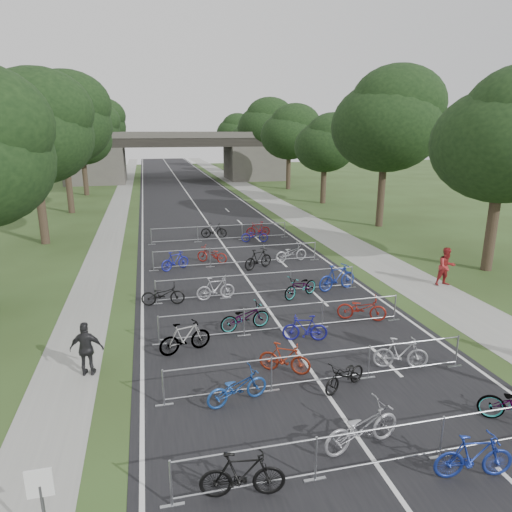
{
  "coord_description": "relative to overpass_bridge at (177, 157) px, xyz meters",
  "views": [
    {
      "loc": [
        -4.71,
        -4.13,
        7.37
      ],
      "look_at": [
        0.55,
        17.8,
        1.1
      ],
      "focal_mm": 32.0,
      "sensor_mm": 36.0,
      "label": 1
    }
  ],
  "objects": [
    {
      "name": "tree_right_2",
      "position": [
        13.11,
        -25.07,
        2.41
      ],
      "size": [
        6.16,
        6.16,
        9.39
      ],
      "color": "#33261C",
      "rests_on": "ground"
    },
    {
      "name": "tree_right_4",
      "position": [
        13.11,
        -1.07,
        4.37
      ],
      "size": [
        8.18,
        8.18,
        12.47
      ],
      "color": "#33261C",
      "rests_on": "ground"
    },
    {
      "name": "barrier_row_6",
      "position": [
        0.0,
        -39.0,
        -2.99
      ],
      "size": [
        9.7,
        0.08,
        1.1
      ],
      "color": "#9DA0A5",
      "rests_on": "ground"
    },
    {
      "name": "tree_right_1",
      "position": [
        13.11,
        -37.07,
        4.37
      ],
      "size": [
        8.18,
        8.18,
        12.47
      ],
      "color": "#33261C",
      "rests_on": "ground"
    },
    {
      "name": "tree_left_4",
      "position": [
        -11.39,
        -1.07,
        3.77
      ],
      "size": [
        7.56,
        7.56,
        11.53
      ],
      "color": "#33261C",
      "rests_on": "ground"
    },
    {
      "name": "bike_23",
      "position": [
        3.16,
        -45.0,
        -3.01
      ],
      "size": [
        2.1,
        1.1,
        1.05
      ],
      "primitive_type": "imported",
      "rotation": [
        0.0,
        0.0,
        1.78
      ],
      "color": "#97989E",
      "rests_on": "ground"
    },
    {
      "name": "bike_5",
      "position": [
        -0.09,
        -60.65,
        -2.98
      ],
      "size": [
        2.23,
        1.19,
        1.11
      ],
      "primitive_type": "imported",
      "rotation": [
        0.0,
        0.0,
        1.79
      ],
      "color": "#98989F",
      "rests_on": "ground"
    },
    {
      "name": "pedestrian_b",
      "position": [
        9.2,
        -50.73,
        -2.59
      ],
      "size": [
        0.92,
        0.72,
        1.89
      ],
      "primitive_type": "imported",
      "rotation": [
        0.0,
        0.0,
        0.0
      ],
      "color": "maroon",
      "rests_on": "ground"
    },
    {
      "name": "tree_left_2",
      "position": [
        -11.39,
        -25.07,
        4.58
      ],
      "size": [
        8.4,
        8.4,
        12.81
      ],
      "color": "#33261C",
      "rests_on": "ground"
    },
    {
      "name": "bike_19",
      "position": [
        3.8,
        -50.12,
        -2.91
      ],
      "size": [
        2.17,
        1.1,
        1.25
      ],
      "primitive_type": "imported",
      "rotation": [
        0.0,
        0.0,
        1.83
      ],
      "color": "navy",
      "rests_on": "ground"
    },
    {
      "name": "bike_26",
      "position": [
        2.2,
        -39.93,
        -3.06
      ],
      "size": [
        1.89,
        0.96,
        0.95
      ],
      "primitive_type": "imported",
      "rotation": [
        0.0,
        0.0,
        1.38
      ],
      "color": "#1D1C9D",
      "rests_on": "ground"
    },
    {
      "name": "road",
      "position": [
        0.0,
        -15.0,
        -3.53
      ],
      "size": [
        11.0,
        140.0,
        0.01
      ],
      "primitive_type": "cube",
      "color": "black",
      "rests_on": "ground"
    },
    {
      "name": "tree_left_5",
      "position": [
        -11.39,
        10.93,
        4.58
      ],
      "size": [
        8.4,
        8.4,
        12.81
      ],
      "color": "#33261C",
      "rests_on": "ground"
    },
    {
      "name": "bike_16",
      "position": [
        -4.3,
        -50.16,
        -3.05
      ],
      "size": [
        1.89,
        0.77,
        0.97
      ],
      "primitive_type": "imported",
      "rotation": [
        0.0,
        0.0,
        1.5
      ],
      "color": "black",
      "rests_on": "ground"
    },
    {
      "name": "tree_right_5",
      "position": [
        13.11,
        10.93,
        2.41
      ],
      "size": [
        6.16,
        6.16,
        9.39
      ],
      "color": "#33261C",
      "rests_on": "ground"
    },
    {
      "name": "bike_13",
      "position": [
        -1.39,
        -53.49,
        -3.01
      ],
      "size": [
        2.08,
        1.05,
        1.04
      ],
      "primitive_type": "imported",
      "rotation": [
        0.0,
        0.0,
        1.76
      ],
      "color": "#9DA0A5",
      "rests_on": "ground"
    },
    {
      "name": "pedestrian_c",
      "position": [
        -6.8,
        -55.57,
        -2.66
      ],
      "size": [
        1.07,
        0.58,
        1.74
      ],
      "primitive_type": "imported",
      "rotation": [
        0.0,
        0.0,
        2.99
      ],
      "color": "black",
      "rests_on": "ground"
    },
    {
      "name": "bike_10",
      "position": [
        0.59,
        -58.2,
        -3.1
      ],
      "size": [
        1.75,
        1.26,
        0.87
      ],
      "primitive_type": "imported",
      "rotation": [
        0.0,
        0.0,
        5.17
      ],
      "color": "black",
      "rests_on": "ground"
    },
    {
      "name": "park_sign",
      "position": [
        -6.8,
        -62.0,
        -2.27
      ],
      "size": [
        0.45,
        0.06,
        1.83
      ],
      "color": "#4C4C51",
      "rests_on": "ground"
    },
    {
      "name": "barrier_row_2",
      "position": [
        0.0,
        -57.8,
        -2.99
      ],
      "size": [
        9.7,
        0.08,
        1.1
      ],
      "color": "#9DA0A5",
      "rests_on": "ground"
    },
    {
      "name": "tree_right_0",
      "position": [
        13.11,
        -49.07,
        3.39
      ],
      "size": [
        7.17,
        7.17,
        10.93
      ],
      "color": "#33261C",
      "rests_on": "ground"
    },
    {
      "name": "bike_6",
      "position": [
        1.83,
        -62.12,
        -3.0
      ],
      "size": [
        1.84,
        0.78,
        1.07
      ],
      "primitive_type": "imported",
      "rotation": [
        0.0,
        0.0,
        1.41
      ],
      "color": "navy",
      "rests_on": "ground"
    },
    {
      "name": "barrier_row_1",
      "position": [
        0.0,
        -61.4,
        -2.99
      ],
      "size": [
        9.7,
        0.08,
        1.1
      ],
      "color": "#9DA0A5",
      "rests_on": "ground"
    },
    {
      "name": "bike_4",
      "position": [
        -3.16,
        -61.48,
        -3.0
      ],
      "size": [
        1.84,
        0.77,
        1.07
      ],
      "primitive_type": "imported",
      "rotation": [
        0.0,
        0.0,
        1.42
      ],
      "color": "black",
      "rests_on": "ground"
    },
    {
      "name": "barrier_row_5",
      "position": [
        0.0,
        -45.0,
        -2.99
      ],
      "size": [
        9.7,
        0.08,
        1.1
      ],
      "color": "#9DA0A5",
      "rests_on": "ground"
    },
    {
      "name": "bike_25",
      "position": [
        -0.3,
        -38.09,
        -2.99
      ],
      "size": [
        1.89,
        0.96,
        1.09
      ],
      "primitive_type": "imported",
      "rotation": [
        0.0,
        0.0,
        1.31
      ],
      "color": "black",
      "rests_on": "ground"
    },
    {
      "name": "bike_9",
      "position": [
        -0.85,
        -56.88,
        -3.04
      ],
      "size": [
        1.66,
        1.25,
        1.0
      ],
      "primitive_type": "imported",
      "rotation": [
        0.0,
        0.0,
        1.03
      ],
      "color": "maroon",
      "rests_on": "ground"
    },
    {
      "name": "bike_21",
      "position": [
        -1.31,
        -44.19,
        -3.05
      ],
      "size": [
        1.89,
        1.53,
        0.97
      ],
      "primitive_type": "imported",
      "rotation": [
        0.0,
        0.0,
        4.14
      ],
      "color": "maroon",
      "rests_on": "ground"
    },
    {
      "name": "bike_8",
      "position": [
        -2.61,
        -58.14,
        -3.05
      ],
      "size": [
        1.94,
        1.11,
        0.96
      ],
      "primitive_type": "imported",
      "rotation": [
        0.0,
        0.0,
        1.84
      ],
      "color": "#1A4394",
      "rests_on": "ground"
    },
    {
      "name": "bike_20",
      "position": [
        -3.45,
        -45.08,
        -3.02
      ],
      "size": [
        1.74,
        1.24,
        1.03
      ],
      "primitive_type": "imported",
      "rotation": [
        0.0,
        0.0,
        2.07
      ],
      "color": "#1C209B",
      "rests_on": "ground"
    },
    {
      "name": "bike_12",
      "position": [
        -3.75,
        -54.79,
        -2.98
      ],
      "size": [
        1.91,
        1.02,
        1.1
      ],
      "primitive_type": "imported",
      "rotation": [
        0.0,
        0.0,
        1.86
      ],
      "color": "#9DA0A5",
      "rests_on": "ground"
    },
    {
      "name": "bike_17",
      "position": [
        -1.99,
        -50.05,
        -3.01
      ],
      "size": [
        1.78,
        0.63,
        1.05
      ],
      "primitive_type": "imported",
      "rotation": [
        0.0,
        0.0,
        1.65
      ],
      "color": "#9C9CA3",
      "rests_on": "ground"
    },
    {
      "name": "tree_right_3",
      "position": [
        13.11,
        -13.07,
        3.39
      ],
      "size": [
        7.17,
        7.17,
        10.93
      ],
      "color": "#33261C",
      "rests_on": "ground"
    },
    {
      "name": "tree_left_6",
      "position": [
        -11.39,
        22.93,
        2.96
      ],
      "size": [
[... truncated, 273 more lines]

